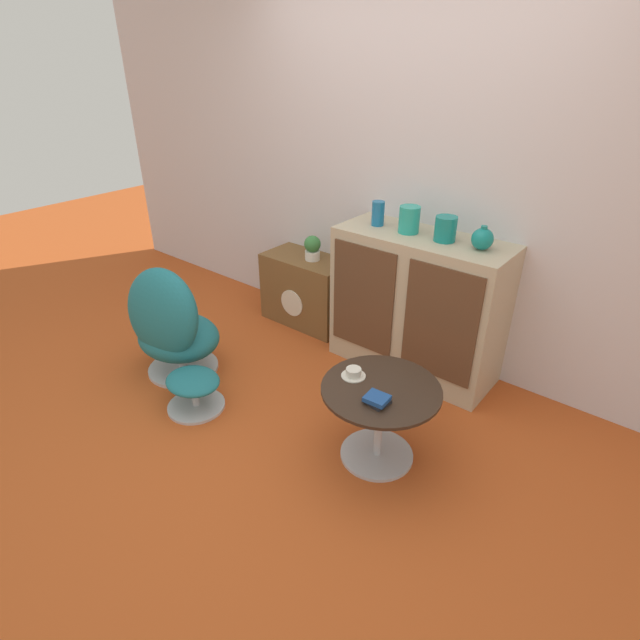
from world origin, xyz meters
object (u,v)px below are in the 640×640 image
coffee_table (380,412)px  vase_inner_left (409,220)px  vase_leftmost (378,213)px  book_stack (377,400)px  sideboard (416,305)px  vase_rightmost (482,239)px  ottoman (194,386)px  egg_chair (171,326)px  tv_console (307,290)px  teacup (353,373)px  vase_inner_right (446,229)px  potted_plant (312,248)px

coffee_table → vase_inner_left: 1.27m
vase_leftmost → book_stack: size_ratio=1.28×
book_stack → sideboard: bearing=109.3°
vase_rightmost → book_stack: bearing=-90.6°
sideboard → ottoman: (-0.82, -1.29, -0.33)m
egg_chair → vase_leftmost: vase_leftmost is taller
sideboard → vase_inner_left: vase_inner_left is taller
egg_chair → vase_rightmost: vase_rightmost is taller
ottoman → tv_console: bearing=98.5°
vase_inner_left → teacup: 1.13m
teacup → book_stack: 0.25m
vase_inner_left → vase_inner_right: size_ratio=1.11×
egg_chair → teacup: 1.39m
sideboard → vase_rightmost: size_ratio=7.95×
coffee_table → vase_inner_left: (-0.43, 0.93, 0.75)m
vase_inner_left → vase_inner_right: (0.25, 0.00, -0.01)m
vase_inner_left → book_stack: 1.29m
potted_plant → coffee_table: bearing=-37.2°
ottoman → vase_rightmost: size_ratio=2.54×
coffee_table → teacup: (-0.17, -0.01, 0.18)m
vase_rightmost → potted_plant: size_ratio=0.74×
vase_inner_right → book_stack: size_ratio=1.21×
coffee_table → vase_leftmost: vase_leftmost is taller
coffee_table → teacup: teacup is taller
vase_inner_right → potted_plant: bearing=177.8°
vase_inner_right → potted_plant: size_ratio=0.79×
sideboard → ottoman: bearing=-122.5°
sideboard → coffee_table: (0.32, -0.92, -0.18)m
vase_rightmost → teacup: size_ratio=1.08×
ottoman → vase_rightmost: 1.98m
tv_console → vase_inner_left: size_ratio=4.20×
vase_rightmost → teacup: bearing=-104.2°
ottoman → vase_leftmost: vase_leftmost is taller
tv_console → book_stack: bearing=-38.1°
vase_inner_left → vase_inner_right: 0.25m
tv_console → vase_inner_left: bearing=-2.7°
sideboard → vase_rightmost: bearing=0.6°
vase_inner_left → book_stack: bearing=-65.3°
tv_console → vase_rightmost: 1.60m
vase_inner_right → teacup: bearing=-89.9°
tv_console → egg_chair: (-0.21, -1.17, 0.09)m
tv_console → ottoman: (0.20, -1.34, -0.12)m
ottoman → book_stack: (1.19, 0.25, 0.33)m
vase_leftmost → vase_rightmost: bearing=0.0°
ottoman → potted_plant: 1.44m
egg_chair → potted_plant: egg_chair is taller
coffee_table → vase_leftmost: (-0.67, 0.93, 0.75)m
egg_chair → vase_inner_right: size_ratio=5.37×
teacup → tv_console: bearing=140.0°
teacup → sideboard: bearing=98.6°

